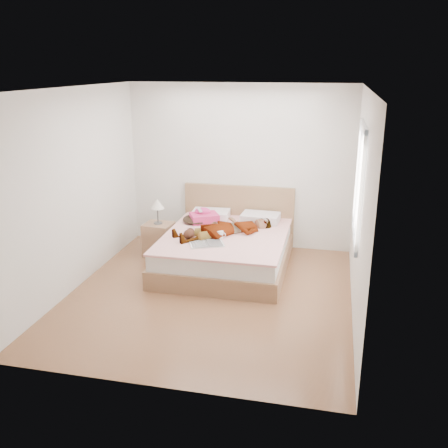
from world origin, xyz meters
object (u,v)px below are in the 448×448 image
phone (200,210)px  nightstand (159,237)px  bed (227,248)px  towel (204,216)px  woman (226,226)px  magazine (207,244)px  coffee_mug (220,235)px  plush_toy (189,234)px

phone → nightstand: (-0.61, -0.22, -0.41)m
phone → bed: (0.51, -0.39, -0.43)m
phone → towel: (0.05, 0.05, -0.11)m
towel → phone: bearing=-134.5°
phone → bed: bearing=-76.3°
phone → nightstand: size_ratio=0.12×
nightstand → woman: bearing=-9.4°
bed → magazine: (-0.16, -0.55, 0.24)m
phone → woman: bearing=-77.9°
coffee_mug → nightstand: bearing=158.5°
magazine → plush_toy: size_ratio=2.18×
woman → bed: 0.34m
plush_toy → magazine: bearing=-31.5°
phone → towel: size_ratio=0.20×
magazine → plush_toy: 0.36m
woman → magazine: (-0.15, -0.54, -0.10)m
phone → coffee_mug: size_ratio=0.76×
bed → coffee_mug: size_ratio=14.98×
nightstand → plush_toy: bearing=-39.2°
bed → plush_toy: bearing=-141.4°
plush_toy → phone: bearing=93.7°
bed → nightstand: bearing=171.4°
phone → towel: phone is taller
coffee_mug → magazine: bearing=-113.2°
nightstand → magazine: bearing=-36.9°
bed → woman: bearing=-127.1°
phone → coffee_mug: 0.82m
woman → magazine: 0.57m
woman → phone: size_ratio=14.81×
woman → plush_toy: 0.58m
magazine → coffee_mug: coffee_mug is taller
coffee_mug → nightstand: nightstand is taller
woman → bed: size_ratio=0.75×
bed → nightstand: size_ratio=2.29×
bed → plush_toy: (-0.46, -0.37, 0.31)m
towel → plush_toy: size_ratio=2.10×
phone → bed: bed is taller
bed → nightstand: 1.13m
woman → nightstand: nightstand is taller
coffee_mug → nightstand: (-1.09, 0.43, -0.26)m
towel → magazine: bearing=-73.2°
magazine → coffee_mug: size_ratio=3.92×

